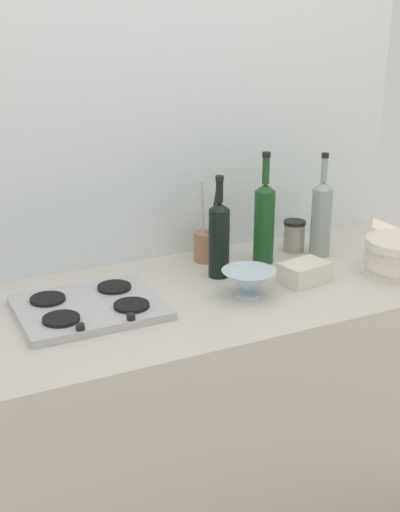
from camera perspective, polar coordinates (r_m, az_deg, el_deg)
name	(u,v)px	position (r m, az deg, el deg)	size (l,w,h in m)	color
counter_block	(200,419)	(2.28, 0.00, -13.59)	(1.80, 0.70, 0.90)	beige
backsplash_panel	(150,163)	(2.29, -4.20, 7.84)	(1.90, 0.06, 2.46)	silver
stovetop_hob	(90,307)	(1.96, -9.28, -4.26)	(0.40, 0.33, 0.04)	#B2B2B7
plate_stack	(399,256)	(2.29, 16.41, 0.00)	(0.23, 0.23, 0.12)	silver
wine_bottle_leftmost	(264,221)	(2.27, 5.42, 2.94)	(0.07, 0.07, 0.38)	#19471E
wine_bottle_mid_left	(321,217)	(2.37, 10.17, 3.23)	(0.07, 0.07, 0.36)	gray
wine_bottle_mid_right	(219,238)	(2.15, 1.61, 1.54)	(0.07, 0.07, 0.33)	black
mixing_bowl	(248,282)	(2.03, 4.10, -2.21)	(0.16, 0.16, 0.08)	silver
butter_dish	(304,273)	(2.15, 8.77, -1.40)	(0.15, 0.10, 0.07)	silver
utensil_crock	(207,244)	(2.31, 0.58, 0.98)	(0.09, 0.09, 0.29)	#996B4C
condiment_jar_front	(294,236)	(2.42, 7.92, 1.70)	(0.08, 0.08, 0.11)	#9E998C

